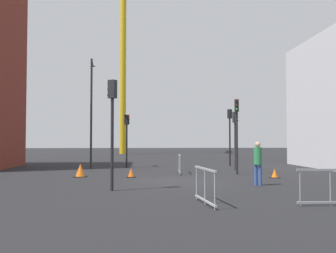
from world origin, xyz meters
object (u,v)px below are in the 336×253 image
(traffic_light_crosswalk, at_px, (127,132))
(pedestrian_walking, at_px, (258,160))
(traffic_light_corner, at_px, (230,128))
(traffic_light_median, at_px, (237,124))
(traffic_light_near, at_px, (112,117))
(construction_crane, at_px, (124,30))
(streetlamp_tall, at_px, (92,104))
(traffic_cone_on_verge, at_px, (80,171))
(traffic_cone_by_barrier, at_px, (275,174))
(traffic_light_island, at_px, (235,131))
(traffic_cone_striped, at_px, (131,173))

(traffic_light_crosswalk, relative_size, pedestrian_walking, 2.02)
(traffic_light_corner, relative_size, traffic_light_median, 1.01)
(traffic_light_near, distance_m, traffic_light_median, 9.07)
(traffic_light_near, relative_size, traffic_light_corner, 0.99)
(construction_crane, xyz_separation_m, traffic_light_crosswalk, (1.57, -27.22, -15.37))
(streetlamp_tall, relative_size, traffic_light_median, 1.76)
(streetlamp_tall, distance_m, traffic_cone_on_verge, 6.97)
(traffic_light_median, bearing_deg, traffic_cone_by_barrier, -54.28)
(traffic_light_corner, height_order, traffic_cone_on_verge, traffic_light_corner)
(traffic_light_corner, xyz_separation_m, pedestrian_walking, (-1.75, -12.22, -1.77))
(traffic_light_median, bearing_deg, traffic_light_crosswalk, 137.49)
(traffic_cone_on_verge, bearing_deg, construction_crane, 89.00)
(pedestrian_walking, relative_size, traffic_cone_on_verge, 2.75)
(traffic_cone_on_verge, bearing_deg, traffic_light_island, 21.83)
(traffic_light_crosswalk, height_order, traffic_cone_on_verge, traffic_light_crosswalk)
(construction_crane, distance_m, traffic_light_near, 42.24)
(streetlamp_tall, relative_size, traffic_light_near, 1.76)
(streetlamp_tall, relative_size, traffic_light_corner, 1.74)
(traffic_light_near, bearing_deg, traffic_light_median, 44.27)
(traffic_cone_striped, bearing_deg, traffic_light_island, 32.11)
(construction_crane, distance_m, traffic_cone_striped, 38.63)
(streetlamp_tall, distance_m, pedestrian_walking, 13.40)
(traffic_light_median, bearing_deg, construction_crane, 103.55)
(traffic_light_near, bearing_deg, construction_crane, 92.15)
(traffic_light_crosswalk, bearing_deg, traffic_light_corner, 9.28)
(traffic_light_median, xyz_separation_m, traffic_cone_by_barrier, (1.43, -1.99, -2.62))
(pedestrian_walking, distance_m, traffic_cone_by_barrier, 3.71)
(traffic_light_island, xyz_separation_m, traffic_cone_striped, (-6.56, -4.12, -2.33))
(traffic_light_island, bearing_deg, traffic_light_median, -102.63)
(streetlamp_tall, bearing_deg, traffic_cone_striped, -64.66)
(traffic_light_island, xyz_separation_m, traffic_cone_on_verge, (-9.23, -3.70, -2.22))
(pedestrian_walking, bearing_deg, traffic_light_island, 82.32)
(traffic_light_island, bearing_deg, traffic_cone_on_verge, -158.17)
(traffic_light_median, height_order, traffic_cone_striped, traffic_light_median)
(traffic_cone_striped, bearing_deg, traffic_light_median, 11.33)
(construction_crane, bearing_deg, traffic_light_near, -87.85)
(streetlamp_tall, xyz_separation_m, traffic_cone_striped, (2.86, -6.05, -4.21))
(streetlamp_tall, distance_m, traffic_light_near, 11.53)
(traffic_cone_striped, bearing_deg, streetlamp_tall, 115.34)
(construction_crane, relative_size, traffic_cone_on_verge, 41.80)
(traffic_light_island, height_order, pedestrian_walking, traffic_light_island)
(traffic_light_island, distance_m, traffic_cone_striped, 8.08)
(traffic_light_median, xyz_separation_m, traffic_cone_on_verge, (-8.57, -0.76, -2.51))
(streetlamp_tall, height_order, traffic_light_crosswalk, streetlamp_tall)
(construction_crane, distance_m, traffic_light_corner, 31.41)
(traffic_light_island, height_order, traffic_light_median, traffic_light_median)
(traffic_light_median, distance_m, traffic_cone_by_barrier, 3.59)
(traffic_light_island, relative_size, traffic_light_crosswalk, 1.00)
(traffic_light_crosswalk, bearing_deg, construction_crane, 93.30)
(traffic_light_island, height_order, traffic_light_corner, traffic_light_corner)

